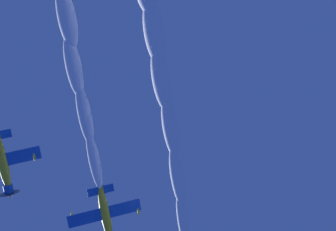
# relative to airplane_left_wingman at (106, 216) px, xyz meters

# --- Properties ---
(airplane_left_wingman) EXTENTS (9.51, 8.80, 3.27)m
(airplane_left_wingman) POSITION_rel_airplane_left_wingman_xyz_m (0.00, 0.00, 0.00)
(airplane_left_wingman) COLOR gold
(airplane_right_wingman) EXTENTS (9.45, 8.77, 3.33)m
(airplane_right_wingman) POSITION_rel_airplane_left_wingman_xyz_m (7.43, 12.72, -2.10)
(airplane_right_wingman) COLOR gold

